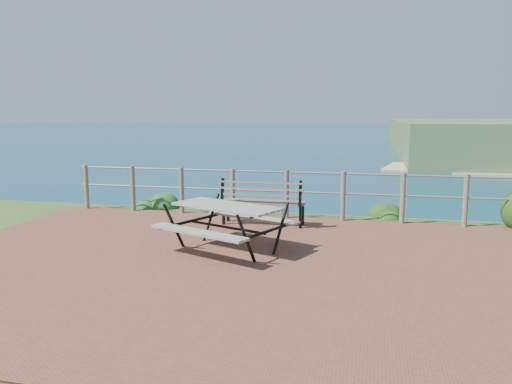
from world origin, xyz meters
TOP-DOWN VIEW (x-y plane):
  - ground at (0.00, 0.00)m, footprint 10.00×7.00m
  - ocean at (0.00, 200.00)m, footprint 1200.00×1200.00m
  - safety_railing at (0.00, 3.35)m, footprint 9.40×0.10m
  - picnic_table at (-0.47, 0.65)m, footprint 1.85×1.39m
  - park_bench at (-0.33, 2.61)m, footprint 1.63×0.41m
  - shrub_lip_west at (-3.16, 3.76)m, footprint 0.75×0.75m
  - shrub_lip_east at (1.94, 4.10)m, footprint 0.71×0.71m

SIDE VIEW (x-z plane):
  - ground at x=0.00m, z-range -0.06..0.06m
  - ocean at x=0.00m, z-range 0.00..0.00m
  - shrub_lip_west at x=-3.16m, z-range -0.24..0.24m
  - shrub_lip_east at x=1.94m, z-range -0.22..0.22m
  - picnic_table at x=-0.47m, z-range 0.10..0.83m
  - safety_railing at x=0.00m, z-range 0.07..1.07m
  - park_bench at x=-0.33m, z-range 0.15..1.06m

